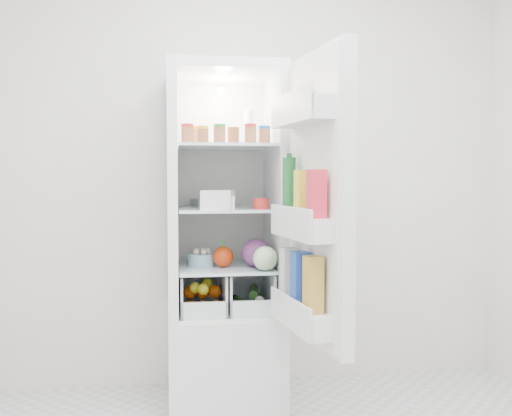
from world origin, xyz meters
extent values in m
cube|color=beige|center=(0.00, 1.50, 1.30)|extent=(3.00, 0.02, 2.60)
cube|color=white|center=(-0.20, 1.21, 0.25)|extent=(0.60, 0.60, 0.50)
cube|color=white|center=(-0.20, 1.21, 1.77)|extent=(0.60, 0.60, 0.05)
cube|color=white|center=(-0.20, 1.49, 1.12)|extent=(0.60, 0.05, 1.25)
cube|color=white|center=(-0.47, 1.21, 1.12)|extent=(0.05, 0.60, 1.25)
cube|color=white|center=(0.07, 1.21, 1.12)|extent=(0.05, 0.60, 1.25)
cube|color=white|center=(-0.20, 1.46, 1.12)|extent=(0.50, 0.01, 1.25)
sphere|color=white|center=(-0.20, 1.42, 1.71)|extent=(0.05, 0.05, 0.05)
cube|color=silver|center=(-0.20, 1.19, 0.74)|extent=(0.49, 0.53, 0.01)
cube|color=silver|center=(-0.20, 1.19, 1.05)|extent=(0.49, 0.53, 0.02)
cube|color=silver|center=(-0.20, 1.19, 1.38)|extent=(0.49, 0.53, 0.02)
cylinder|color=#B21919|center=(-0.40, 1.05, 1.43)|extent=(0.06, 0.06, 0.08)
cylinder|color=gold|center=(-0.32, 1.10, 1.43)|extent=(0.06, 0.06, 0.08)
cylinder|color=#267226|center=(-0.24, 1.02, 1.43)|extent=(0.06, 0.06, 0.08)
cylinder|color=brown|center=(-0.16, 1.12, 1.43)|extent=(0.06, 0.06, 0.08)
cylinder|color=#B21919|center=(-0.08, 1.05, 1.43)|extent=(0.06, 0.06, 0.08)
cylinder|color=#194C8C|center=(0.00, 1.10, 1.43)|extent=(0.06, 0.06, 0.08)
cylinder|color=#BF8C19|center=(-0.36, 1.28, 1.43)|extent=(0.06, 0.06, 0.08)
cylinder|color=white|center=(-0.05, 1.29, 1.49)|extent=(0.06, 0.06, 0.20)
cube|color=silver|center=(-0.25, 1.01, 1.11)|extent=(0.18, 0.18, 0.10)
cube|color=silver|center=(-0.24, 1.03, 1.09)|extent=(0.14, 0.14, 0.07)
cylinder|color=red|center=(-0.03, 1.03, 1.08)|extent=(0.10, 0.10, 0.05)
cube|color=#B8B8BC|center=(-0.28, 1.34, 1.08)|extent=(0.20, 0.17, 0.04)
sphere|color=#5B1F5A|center=(-0.05, 1.10, 0.82)|extent=(0.15, 0.15, 0.15)
sphere|color=red|center=(-0.22, 1.12, 0.80)|extent=(0.11, 0.11, 0.11)
cylinder|color=#80ABBF|center=(-0.33, 1.17, 0.78)|extent=(0.18, 0.18, 0.07)
sphere|color=#AACB98|center=(-0.02, 0.98, 0.81)|extent=(0.12, 0.12, 0.12)
sphere|color=#E4550C|center=(-0.39, 1.06, 0.55)|extent=(0.07, 0.07, 0.07)
sphere|color=#E4550C|center=(-0.32, 1.06, 0.55)|extent=(0.07, 0.07, 0.07)
sphere|color=#E4550C|center=(-0.26, 1.06, 0.55)|extent=(0.07, 0.07, 0.07)
sphere|color=#E4550C|center=(-0.39, 1.19, 0.61)|extent=(0.07, 0.07, 0.07)
sphere|color=#E4550C|center=(-0.32, 1.19, 0.61)|extent=(0.07, 0.07, 0.07)
sphere|color=#E4550C|center=(-0.26, 1.19, 0.61)|extent=(0.07, 0.07, 0.07)
sphere|color=yellow|center=(-0.36, 1.12, 0.64)|extent=(0.06, 0.06, 0.06)
sphere|color=yellow|center=(-0.29, 1.24, 0.64)|extent=(0.06, 0.06, 0.06)
sphere|color=yellow|center=(-0.32, 1.08, 0.64)|extent=(0.06, 0.06, 0.06)
cylinder|color=#22521B|center=(-0.12, 1.19, 0.54)|extent=(0.09, 0.21, 0.05)
cylinder|color=#22521B|center=(-0.04, 1.24, 0.59)|extent=(0.08, 0.21, 0.05)
sphere|color=white|center=(-0.08, 1.06, 0.54)|extent=(0.05, 0.05, 0.05)
sphere|color=white|center=(-0.03, 1.08, 0.57)|extent=(0.05, 0.05, 0.05)
cube|color=white|center=(0.17, 0.62, 1.12)|extent=(0.15, 0.60, 1.30)
cube|color=white|center=(0.14, 0.61, 1.12)|extent=(0.09, 0.56, 1.26)
cube|color=white|center=(0.09, 0.61, 1.50)|extent=(0.18, 0.51, 0.10)
cube|color=white|center=(0.09, 0.61, 1.00)|extent=(0.18, 0.51, 0.10)
cube|color=white|center=(0.09, 0.61, 0.60)|extent=(0.18, 0.51, 0.10)
sphere|color=olive|center=(0.10, 0.49, 1.56)|extent=(0.05, 0.05, 0.05)
sphere|color=olive|center=(0.09, 0.56, 1.56)|extent=(0.05, 0.05, 0.05)
sphere|color=olive|center=(0.08, 0.64, 1.56)|extent=(0.05, 0.05, 0.05)
sphere|color=olive|center=(0.07, 0.72, 1.56)|extent=(0.05, 0.05, 0.05)
sphere|color=olive|center=(0.05, 0.80, 1.56)|extent=(0.05, 0.05, 0.05)
cylinder|color=#195829|center=(0.06, 0.75, 1.18)|extent=(0.06, 0.06, 0.26)
cube|color=yellow|center=(0.09, 0.57, 1.15)|extent=(0.07, 0.07, 0.20)
cube|color=#E92940|center=(0.11, 0.43, 1.15)|extent=(0.07, 0.07, 0.20)
cube|color=silver|center=(0.06, 0.75, 0.77)|extent=(0.08, 0.08, 0.24)
cube|color=blue|center=(0.08, 0.60, 0.77)|extent=(0.08, 0.08, 0.24)
cube|color=gold|center=(0.11, 0.46, 0.77)|extent=(0.08, 0.08, 0.24)
camera|label=1|loc=(-0.46, -1.84, 1.22)|focal=40.00mm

